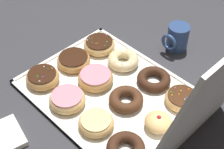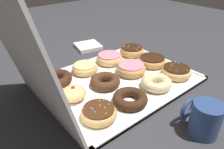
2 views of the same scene
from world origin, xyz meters
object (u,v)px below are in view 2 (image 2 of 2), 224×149
chocolate_cake_ring_donut_6 (130,99)px  chocolate_cake_ring_donut_11 (57,78)px  glazed_ring_donut_8 (85,68)px  jelly_filled_donut_10 (74,93)px  cruller_donut_3 (156,82)px  pink_frosted_donut_4 (131,68)px  chocolate_cake_ring_donut_7 (104,81)px  sprinkle_donut_0 (176,71)px  napkin_stack (88,46)px  coffee_mug (203,119)px  donut_box (119,80)px  sprinkle_donut_2 (132,51)px  chocolate_frosted_donut_1 (152,61)px  sprinkle_donut_9 (99,113)px  pink_frosted_donut_5 (110,58)px

chocolate_cake_ring_donut_6 → chocolate_cake_ring_donut_11: size_ratio=1.04×
glazed_ring_donut_8 → jelly_filled_donut_10: jelly_filled_donut_10 is taller
cruller_donut_3 → glazed_ring_donut_8: bearing=28.0°
pink_frosted_donut_4 → glazed_ring_donut_8: size_ratio=1.12×
chocolate_cake_ring_donut_7 → chocolate_cake_ring_donut_11: 0.18m
chocolate_cake_ring_donut_6 → glazed_ring_donut_8: (0.27, -0.00, 0.00)m
chocolate_cake_ring_donut_7 → jelly_filled_donut_10: (-0.01, 0.13, 0.01)m
sprinkle_donut_0 → napkin_stack: sprinkle_donut_0 is taller
sprinkle_donut_0 → coffee_mug: (-0.22, 0.20, 0.02)m
donut_box → chocolate_cake_ring_donut_6: size_ratio=4.86×
sprinkle_donut_2 → chocolate_cake_ring_donut_11: (-0.00, 0.39, -0.00)m
pink_frosted_donut_4 → chocolate_cake_ring_donut_6: size_ratio=1.05×
sprinkle_donut_2 → chocolate_cake_ring_donut_11: size_ratio=1.03×
sprinkle_donut_0 → chocolate_frosted_donut_1: bearing=-0.5°
sprinkle_donut_9 → jelly_filled_donut_10: bearing=4.1°
donut_box → cruller_donut_3: (-0.13, -0.07, 0.03)m
donut_box → sprinkle_donut_2: size_ratio=4.92×
cruller_donut_3 → pink_frosted_donut_5: 0.26m
sprinkle_donut_0 → jelly_filled_donut_10: bearing=72.4°
chocolate_cake_ring_donut_6 → sprinkle_donut_9: sprinkle_donut_9 is taller
sprinkle_donut_2 → glazed_ring_donut_8: 0.27m
donut_box → sprinkle_donut_9: (-0.13, 0.19, 0.02)m
sprinkle_donut_0 → pink_frosted_donut_4: size_ratio=0.97×
jelly_filled_donut_10 → coffee_mug: coffee_mug is taller
sprinkle_donut_0 → jelly_filled_donut_10: (0.12, 0.39, 0.00)m
glazed_ring_donut_8 → napkin_stack: (0.23, -0.17, -0.02)m
sprinkle_donut_0 → sprinkle_donut_9: 0.38m
sprinkle_donut_2 → pink_frosted_donut_5: 0.14m
chocolate_cake_ring_donut_6 → chocolate_frosted_donut_1: bearing=-62.7°
cruller_donut_3 → jelly_filled_donut_10: bearing=64.8°
pink_frosted_donut_5 → coffee_mug: bearing=172.1°
glazed_ring_donut_8 → chocolate_frosted_donut_1: bearing=-116.5°
cruller_donut_3 → chocolate_cake_ring_donut_6: size_ratio=0.98×
sprinkle_donut_2 → jelly_filled_donut_10: 0.42m
sprinkle_donut_9 → chocolate_cake_ring_donut_11: bearing=0.3°
donut_box → sprinkle_donut_9: sprinkle_donut_9 is taller
chocolate_cake_ring_donut_7 → glazed_ring_donut_8: 0.13m
pink_frosted_donut_4 → chocolate_cake_ring_donut_7: bearing=90.5°
sprinkle_donut_0 → napkin_stack: bearing=11.1°
pink_frosted_donut_4 → pink_frosted_donut_5: 0.13m
chocolate_cake_ring_donut_7 → glazed_ring_donut_8: same height
cruller_donut_3 → napkin_stack: (0.49, -0.03, -0.02)m
pink_frosted_donut_5 → chocolate_cake_ring_donut_6: bearing=153.9°
pink_frosted_donut_4 → coffee_mug: coffee_mug is taller
donut_box → chocolate_cake_ring_donut_11: bearing=55.6°
sprinkle_donut_2 → glazed_ring_donut_8: sprinkle_donut_2 is taller
donut_box → glazed_ring_donut_8: (0.13, 0.07, 0.02)m
sprinkle_donut_2 → chocolate_cake_ring_donut_7: 0.30m
sprinkle_donut_0 → napkin_stack: 0.49m
chocolate_frosted_donut_1 → cruller_donut_3: 0.18m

